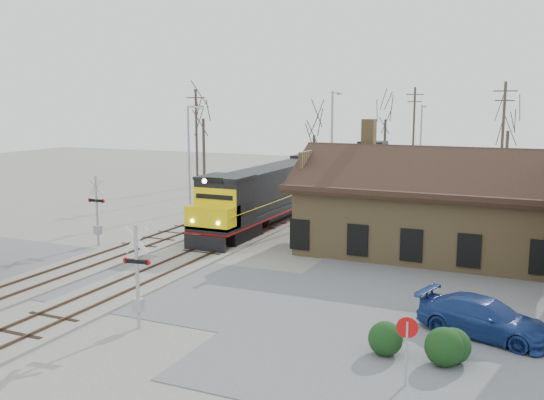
{
  "coord_description": "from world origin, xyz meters",
  "views": [
    {
      "loc": [
        18.18,
        -24.28,
        8.97
      ],
      "look_at": [
        3.27,
        9.0,
        3.05
      ],
      "focal_mm": 40.0,
      "sensor_mm": 36.0,
      "label": 1
    }
  ],
  "objects": [
    {
      "name": "streetlight_a",
      "position": [
        -8.2,
        18.13,
        4.85
      ],
      "size": [
        0.25,
        2.04,
        8.64
      ],
      "color": "#A5A8AD",
      "rests_on": "ground"
    },
    {
      "name": "parking_lot",
      "position": [
        18.0,
        4.0,
        0.02
      ],
      "size": [
        22.0,
        26.0,
        0.03
      ],
      "primitive_type": "cube",
      "color": "#5B5B5F",
      "rests_on": "ground"
    },
    {
      "name": "streetlight_c",
      "position": [
        7.27,
        35.53,
        4.88
      ],
      "size": [
        0.25,
        2.04,
        8.69
      ],
      "color": "#A5A8AD",
      "rests_on": "ground"
    },
    {
      "name": "road",
      "position": [
        0.0,
        0.0,
        0.01
      ],
      "size": [
        60.0,
        9.0,
        0.03
      ],
      "primitive_type": "cube",
      "color": "#5B5B5F",
      "rests_on": "ground"
    },
    {
      "name": "tree_d",
      "position": [
        14.69,
        44.04,
        6.97
      ],
      "size": [
        4.0,
        4.0,
        9.79
      ],
      "color": "#382D23",
      "rests_on": "ground"
    },
    {
      "name": "crossbuck_far",
      "position": [
        -7.1,
        5.29,
        2.05
      ],
      "size": [
        1.26,
        0.33,
        4.42
      ],
      "rotation": [
        0.0,
        0.0,
        3.18
      ],
      "color": "#A5A8AD",
      "rests_on": "ground"
    },
    {
      "name": "hedge_a",
      "position": [
        13.48,
        -3.88,
        0.62
      ],
      "size": [
        1.24,
        1.24,
        1.24
      ],
      "primitive_type": "sphere",
      "color": "black",
      "rests_on": "ground"
    },
    {
      "name": "streetlight_b",
      "position": [
        3.69,
        19.16,
        5.43
      ],
      "size": [
        0.25,
        2.04,
        9.76
      ],
      "color": "#A5A8AD",
      "rests_on": "ground"
    },
    {
      "name": "hedge_b",
      "position": [
        15.54,
        -3.93,
        0.68
      ],
      "size": [
        1.36,
        1.36,
        1.36
      ],
      "primitive_type": "sphere",
      "color": "black",
      "rests_on": "ground"
    },
    {
      "name": "tree_c",
      "position": [
        0.69,
        48.04,
        8.02
      ],
      "size": [
        4.6,
        4.6,
        11.27
      ],
      "color": "#382D23",
      "rests_on": "ground"
    },
    {
      "name": "utility_pole_c",
      "position": [
        14.95,
        31.19,
        5.57
      ],
      "size": [
        2.0,
        0.24,
        10.68
      ],
      "color": "#382D23",
      "rests_on": "ground"
    },
    {
      "name": "do_not_enter_sign",
      "position": [
        14.66,
        -6.02,
        1.61
      ],
      "size": [
        0.69,
        0.17,
        2.32
      ],
      "rotation": [
        0.0,
        0.0,
        0.19
      ],
      "color": "#A5A8AD",
      "rests_on": "ground"
    },
    {
      "name": "utility_pole_b",
      "position": [
        4.82,
        44.28,
        5.52
      ],
      "size": [
        2.0,
        0.24,
        10.59
      ],
      "color": "#382D23",
      "rests_on": "ground"
    },
    {
      "name": "locomotive_lead",
      "position": [
        0.0,
        15.76,
        2.33
      ],
      "size": [
        2.98,
        19.97,
        4.43
      ],
      "color": "black",
      "rests_on": "ground"
    },
    {
      "name": "tree_b",
      "position": [
        -5.29,
        39.6,
        6.15
      ],
      "size": [
        3.53,
        3.53,
        8.66
      ],
      "color": "#382D23",
      "rests_on": "ground"
    },
    {
      "name": "tree_a",
      "position": [
        -15.36,
        32.49,
        8.38
      ],
      "size": [
        4.8,
        4.8,
        11.76
      ],
      "color": "#382D23",
      "rests_on": "ground"
    },
    {
      "name": "ground",
      "position": [
        0.0,
        0.0,
        0.0
      ],
      "size": [
        140.0,
        140.0,
        0.0
      ],
      "primitive_type": "plane",
      "color": "#9A958B",
      "rests_on": "ground"
    },
    {
      "name": "track_siding",
      "position": [
        -4.5,
        15.0,
        0.07
      ],
      "size": [
        3.4,
        90.0,
        0.24
      ],
      "color": "#9A958B",
      "rests_on": "ground"
    },
    {
      "name": "depot",
      "position": [
        11.99,
        12.0,
        2.41
      ],
      "size": [
        15.2,
        9.31,
        7.9
      ],
      "color": "olive",
      "rests_on": "ground"
    },
    {
      "name": "utility_pole_a",
      "position": [
        -12.19,
        25.82,
        5.31
      ],
      "size": [
        2.0,
        0.24,
        10.16
      ],
      "color": "#382D23",
      "rests_on": "ground"
    },
    {
      "name": "locomotive_trailing",
      "position": [
        0.0,
        36.0,
        2.33
      ],
      "size": [
        2.98,
        19.97,
        4.2
      ],
      "color": "black",
      "rests_on": "ground"
    },
    {
      "name": "crossbuck_near",
      "position": [
        3.82,
        -5.3,
        1.98
      ],
      "size": [
        1.21,
        0.32,
        4.23
      ],
      "rotation": [
        0.0,
        0.0,
        0.13
      ],
      "color": "#A5A8AD",
      "rests_on": "ground"
    },
    {
      "name": "hedge_c",
      "position": [
        15.77,
        -3.58,
        0.63
      ],
      "size": [
        1.25,
        1.25,
        1.25
      ],
      "primitive_type": "sphere",
      "color": "black",
      "rests_on": "ground"
    },
    {
      "name": "parked_car",
      "position": [
        16.54,
        -0.58,
        0.75
      ],
      "size": [
        5.53,
        3.46,
        1.49
      ],
      "primitive_type": "imported",
      "rotation": [
        0.0,
        0.0,
        1.28
      ],
      "color": "navy",
      "rests_on": "ground"
    },
    {
      "name": "track_main",
      "position": [
        0.0,
        15.0,
        0.07
      ],
      "size": [
        3.4,
        90.0,
        0.24
      ],
      "color": "#9A958B",
      "rests_on": "ground"
    }
  ]
}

